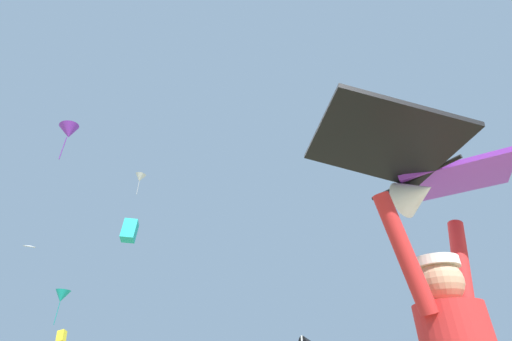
{
  "coord_description": "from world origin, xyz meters",
  "views": [
    {
      "loc": [
        -2.09,
        -1.37,
        1.02
      ],
      "look_at": [
        -0.36,
        1.97,
        3.35
      ],
      "focal_mm": 24.55,
      "sensor_mm": 36.0,
      "label": 1
    }
  ],
  "objects": [
    {
      "name": "held_stunt_kite",
      "position": [
        -0.35,
        -0.21,
        2.15
      ],
      "size": [
        1.67,
        0.96,
        0.39
      ],
      "color": "black"
    },
    {
      "name": "distant_kite_yellow_high_left",
      "position": [
        -1.76,
        28.95,
        4.03
      ],
      "size": [
        0.72,
        0.84,
        0.93
      ],
      "color": "yellow"
    },
    {
      "name": "distant_kite_white_low_right",
      "position": [
        -5.35,
        27.35,
        9.55
      ],
      "size": [
        1.07,
        1.06,
        0.31
      ],
      "color": "white"
    },
    {
      "name": "distant_kite_white_low_left",
      "position": [
        1.09,
        27.13,
        16.82
      ],
      "size": [
        0.97,
        0.98,
        2.09
      ],
      "color": "white"
    },
    {
      "name": "distant_kite_teal_mid_right",
      "position": [
        -0.56,
        12.22,
        6.18
      ],
      "size": [
        0.69,
        0.72,
        0.88
      ],
      "color": "#19B2AD"
    },
    {
      "name": "distant_kite_teal_mid_left",
      "position": [
        -2.5,
        32.65,
        7.39
      ],
      "size": [
        1.7,
        1.69,
        2.69
      ],
      "color": "#19B2AD"
    },
    {
      "name": "distant_kite_purple_overhead_distant",
      "position": [
        -4.25,
        17.17,
        13.15
      ],
      "size": [
        1.32,
        1.2,
        2.36
      ],
      "color": "purple"
    }
  ]
}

